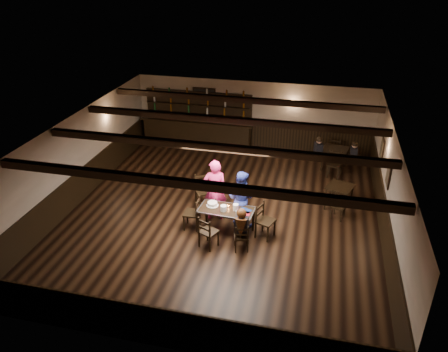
% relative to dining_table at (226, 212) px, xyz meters
% --- Properties ---
extents(ground, '(10.00, 10.00, 0.00)m').
position_rel_dining_table_xyz_m(ground, '(-0.32, 0.86, -0.66)').
color(ground, black).
rests_on(ground, ground).
extents(room_shell, '(9.02, 10.02, 2.71)m').
position_rel_dining_table_xyz_m(room_shell, '(-0.31, 0.90, 1.08)').
color(room_shell, beige).
rests_on(room_shell, ground).
extents(dining_table, '(1.53, 0.85, 0.75)m').
position_rel_dining_table_xyz_m(dining_table, '(0.00, 0.00, 0.00)').
color(dining_table, black).
rests_on(dining_table, ground).
extents(chair_near_left, '(0.55, 0.54, 0.91)m').
position_rel_dining_table_xyz_m(chair_near_left, '(-0.34, -0.79, -0.13)').
color(chair_near_left, black).
rests_on(chair_near_left, ground).
extents(chair_near_right, '(0.45, 0.44, 0.78)m').
position_rel_dining_table_xyz_m(chair_near_right, '(0.57, -0.72, -0.21)').
color(chair_near_right, black).
rests_on(chair_near_right, ground).
extents(chair_end_left, '(0.44, 0.46, 0.95)m').
position_rel_dining_table_xyz_m(chair_end_left, '(-0.91, 0.03, -0.11)').
color(chair_end_left, black).
rests_on(chair_end_left, ground).
extents(chair_end_right, '(0.57, 0.58, 0.98)m').
position_rel_dining_table_xyz_m(chair_end_right, '(0.99, 0.09, -0.09)').
color(chair_end_right, black).
rests_on(chair_end_right, ground).
extents(chair_far_pushed, '(0.65, 0.65, 1.03)m').
position_rel_dining_table_xyz_m(chair_far_pushed, '(-1.02, 1.29, -0.06)').
color(chair_far_pushed, black).
rests_on(chair_far_pushed, ground).
extents(woman_pink, '(0.77, 0.61, 1.84)m').
position_rel_dining_table_xyz_m(woman_pink, '(-0.49, 0.67, 0.26)').
color(woman_pink, '#FB3A76').
rests_on(woman_pink, ground).
extents(man_blue, '(0.93, 0.80, 1.65)m').
position_rel_dining_table_xyz_m(man_blue, '(0.29, 0.54, 0.16)').
color(man_blue, navy).
rests_on(man_blue, ground).
extents(seated_person, '(0.33, 0.49, 0.80)m').
position_rel_dining_table_xyz_m(seated_person, '(0.55, -0.67, 0.16)').
color(seated_person, black).
rests_on(seated_person, ground).
extents(cake, '(0.33, 0.33, 0.10)m').
position_rel_dining_table_xyz_m(cake, '(-0.41, 0.10, 0.13)').
color(cake, white).
rests_on(cake, dining_table).
extents(plate_stack_a, '(0.17, 0.17, 0.16)m').
position_rel_dining_table_xyz_m(plate_stack_a, '(-0.05, -0.09, 0.17)').
color(plate_stack_a, white).
rests_on(plate_stack_a, dining_table).
extents(plate_stack_b, '(0.15, 0.15, 0.18)m').
position_rel_dining_table_xyz_m(plate_stack_b, '(0.25, 0.02, 0.18)').
color(plate_stack_b, white).
rests_on(plate_stack_b, dining_table).
extents(tea_light, '(0.05, 0.05, 0.06)m').
position_rel_dining_table_xyz_m(tea_light, '(0.03, 0.12, 0.11)').
color(tea_light, '#A5A8AD').
rests_on(tea_light, dining_table).
extents(salt_shaker, '(0.03, 0.03, 0.08)m').
position_rel_dining_table_xyz_m(salt_shaker, '(0.30, -0.15, 0.13)').
color(salt_shaker, silver).
rests_on(salt_shaker, dining_table).
extents(pepper_shaker, '(0.03, 0.03, 0.08)m').
position_rel_dining_table_xyz_m(pepper_shaker, '(0.47, -0.13, 0.13)').
color(pepper_shaker, '#A5A8AD').
rests_on(pepper_shaker, dining_table).
extents(drink_glass, '(0.07, 0.07, 0.11)m').
position_rel_dining_table_xyz_m(drink_glass, '(0.29, 0.06, 0.14)').
color(drink_glass, silver).
rests_on(drink_glass, dining_table).
extents(menu_red, '(0.33, 0.24, 0.00)m').
position_rel_dining_table_xyz_m(menu_red, '(0.50, -0.10, 0.09)').
color(menu_red, maroon).
rests_on(menu_red, dining_table).
extents(menu_blue, '(0.37, 0.32, 0.00)m').
position_rel_dining_table_xyz_m(menu_blue, '(0.51, 0.06, 0.09)').
color(menu_blue, '#0F214F').
rests_on(menu_blue, dining_table).
extents(bar_counter, '(4.39, 0.70, 2.20)m').
position_rel_dining_table_xyz_m(bar_counter, '(-2.44, 5.58, 0.06)').
color(bar_counter, black).
rests_on(bar_counter, ground).
extents(back_table_a, '(0.91, 0.91, 0.75)m').
position_rel_dining_table_xyz_m(back_table_a, '(2.98, 2.05, -0.02)').
color(back_table_a, black).
rests_on(back_table_a, ground).
extents(back_table_b, '(1.02, 1.02, 0.75)m').
position_rel_dining_table_xyz_m(back_table_b, '(2.82, 4.83, -0.01)').
color(back_table_b, black).
rests_on(back_table_b, ground).
extents(bg_patron_left, '(0.33, 0.42, 0.76)m').
position_rel_dining_table_xyz_m(bg_patron_left, '(2.24, 4.62, 0.18)').
color(bg_patron_left, black).
rests_on(bg_patron_left, ground).
extents(bg_patron_right, '(0.23, 0.36, 0.73)m').
position_rel_dining_table_xyz_m(bg_patron_right, '(3.43, 4.55, 0.17)').
color(bg_patron_right, black).
rests_on(bg_patron_right, ground).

